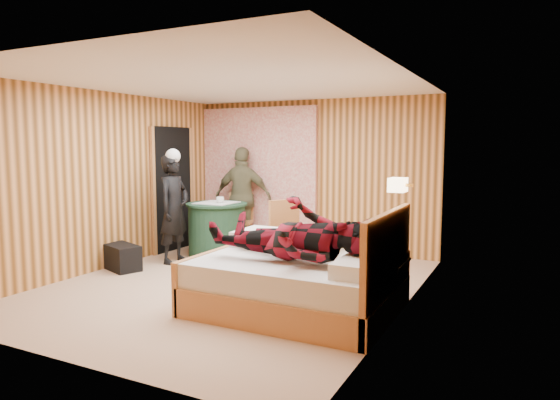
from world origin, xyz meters
The scene contains 23 objects.
floor centered at (0.00, 0.00, 0.00)m, with size 4.20×5.00×0.01m, color tan.
ceiling centered at (0.00, 0.00, 2.50)m, with size 4.20×5.00×0.01m, color white.
wall_back centered at (0.00, 2.50, 1.25)m, with size 4.20×0.02×2.50m, color #F0A35C.
wall_left centered at (-2.10, 0.00, 1.25)m, with size 0.02×5.00×2.50m, color #F0A35C.
wall_right centered at (2.10, 0.00, 1.25)m, with size 0.02×5.00×2.50m, color #F0A35C.
curtain centered at (-1.00, 2.43, 1.20)m, with size 2.20×0.08×2.40m, color #EEE5CE.
doorway centered at (-2.06, 1.40, 1.02)m, with size 0.06×0.90×2.05m, color black.
wall_lamp centered at (1.92, 0.45, 1.30)m, with size 0.26×0.24×0.16m.
bed centered at (1.12, -0.44, 0.32)m, with size 2.05×1.61×1.11m.
nightstand centered at (1.88, 0.10, 0.30)m, with size 0.45×0.61×0.59m.
round_table centered at (-1.15, 1.35, 0.43)m, with size 0.96×0.96×0.85m.
chair_far centered at (-1.18, 2.10, 0.54)m, with size 0.54×0.54×0.93m.
chair_near centered at (0.23, 0.84, 0.59)m, with size 0.64×0.64×1.02m.
duffel_bag centered at (-1.85, -0.02, 0.18)m, with size 0.63×0.33×0.35m, color black.
sneaker_left centered at (-0.85, 0.78, 0.07)m, with size 0.31×0.12×0.14m, color silver.
sneaker_right centered at (-0.06, 0.39, 0.06)m, with size 0.25×0.10×0.11m, color silver.
woman_standing centered at (-1.45, 0.68, 0.81)m, with size 0.59×0.39×1.62m, color black.
man_at_table centered at (-1.15, 2.16, 0.86)m, with size 1.01×0.42×1.72m, color #696646.
man_on_bed centered at (1.15, -0.67, 0.98)m, with size 1.77×0.67×0.86m, color maroon.
book_lower centered at (1.88, 0.05, 0.60)m, with size 0.17×0.22×0.02m, color silver.
book_upper centered at (1.88, 0.05, 0.62)m, with size 0.16×0.22×0.02m, color silver.
cup_nightstand centered at (1.88, 0.23, 0.63)m, with size 0.10×0.10×0.09m, color silver.
cup_table centered at (-1.05, 1.30, 0.90)m, with size 0.12×0.12×0.10m, color silver.
Camera 1 is at (3.26, -5.17, 1.74)m, focal length 32.00 mm.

